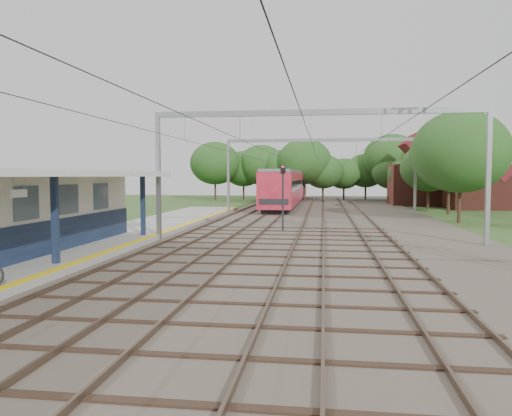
{
  "coord_description": "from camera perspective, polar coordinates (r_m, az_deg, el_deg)",
  "views": [
    {
      "loc": [
        3.91,
        -11.12,
        3.57
      ],
      "look_at": [
        -0.24,
        19.3,
        1.6
      ],
      "focal_mm": 35.0,
      "sensor_mm": 36.0,
      "label": 1
    }
  ],
  "objects": [
    {
      "name": "canopy",
      "position": [
        20.72,
        -26.6,
        3.49
      ],
      "size": [
        6.4,
        20.0,
        3.44
      ],
      "color": "#121F3A",
      "rests_on": "platform"
    },
    {
      "name": "signal_post",
      "position": [
        31.44,
        3.09,
        2.01
      ],
      "size": [
        0.34,
        0.31,
        4.26
      ],
      "rotation": [
        0.0,
        0.0,
        0.43
      ],
      "color": "black",
      "rests_on": "ground"
    },
    {
      "name": "yellow_stripe",
      "position": [
        26.93,
        -12.2,
        -3.27
      ],
      "size": [
        0.45,
        52.0,
        0.01
      ],
      "primitive_type": "cube",
      "color": "yellow",
      "rests_on": "platform"
    },
    {
      "name": "house_near",
      "position": [
        59.63,
        24.45,
        2.78
      ],
      "size": [
        7.0,
        6.12,
        7.89
      ],
      "color": "brown",
      "rests_on": "ground"
    },
    {
      "name": "house_far",
      "position": [
        64.27,
        18.63,
        3.18
      ],
      "size": [
        8.0,
        6.12,
        8.66
      ],
      "color": "brown",
      "rests_on": "ground"
    },
    {
      "name": "ballast_bed",
      "position": [
        41.27,
        7.86,
        -1.26
      ],
      "size": [
        18.0,
        90.0,
        0.1
      ],
      "primitive_type": "cube",
      "color": "#473D33",
      "rests_on": "ground"
    },
    {
      "name": "platform",
      "position": [
        27.8,
        -16.57,
        -3.5
      ],
      "size": [
        5.0,
        52.0,
        0.35
      ],
      "primitive_type": "cube",
      "color": "gray",
      "rests_on": "ground"
    },
    {
      "name": "catenary_system",
      "position": [
        36.46,
        6.98,
        6.7
      ],
      "size": [
        17.22,
        88.0,
        7.0
      ],
      "color": "gray",
      "rests_on": "ground"
    },
    {
      "name": "train",
      "position": [
        63.71,
        3.79,
        2.51
      ],
      "size": [
        3.15,
        39.18,
        4.12
      ],
      "color": "black",
      "rests_on": "ballast_bed"
    },
    {
      "name": "rail_tracks",
      "position": [
        41.33,
        4.39,
        -1.05
      ],
      "size": [
        11.8,
        88.0,
        0.15
      ],
      "color": "brown",
      "rests_on": "ballast_bed"
    },
    {
      "name": "ground",
      "position": [
        12.31,
        -11.41,
        -13.25
      ],
      "size": [
        160.0,
        160.0,
        0.0
      ],
      "primitive_type": "plane",
      "color": "#2D4C1E",
      "rests_on": "ground"
    },
    {
      "name": "tree_band",
      "position": [
        68.25,
        7.73,
        4.77
      ],
      "size": [
        31.72,
        30.88,
        8.82
      ],
      "color": "#382619",
      "rests_on": "ground"
    }
  ]
}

